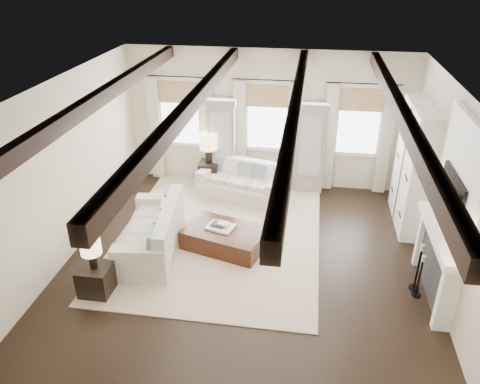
% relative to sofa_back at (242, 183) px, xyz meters
% --- Properties ---
extents(ground, '(7.50, 7.50, 0.00)m').
position_rel_sofa_back_xyz_m(ground, '(0.46, -2.95, -0.33)').
color(ground, black).
rests_on(ground, ground).
extents(room_shell, '(6.54, 7.54, 3.22)m').
position_rel_sofa_back_xyz_m(room_shell, '(1.21, -2.05, 1.56)').
color(room_shell, beige).
rests_on(room_shell, ground).
extents(area_rug, '(3.93, 4.99, 0.02)m').
position_rel_sofa_back_xyz_m(area_rug, '(-0.20, -1.71, -0.32)').
color(area_rug, beige).
rests_on(area_rug, ground).
extents(sofa_back, '(2.08, 1.34, 0.82)m').
position_rel_sofa_back_xyz_m(sofa_back, '(0.00, 0.00, 0.00)').
color(sofa_back, beige).
rests_on(sofa_back, ground).
extents(sofa_left, '(1.19, 2.21, 0.91)m').
position_rel_sofa_back_xyz_m(sofa_left, '(-1.30, -2.44, 0.03)').
color(sofa_left, beige).
rests_on(sofa_left, ground).
extents(ottoman, '(1.69, 1.31, 0.39)m').
position_rel_sofa_back_xyz_m(ottoman, '(-0.02, -2.12, -0.14)').
color(ottoman, black).
rests_on(ottoman, ground).
extents(tray, '(0.59, 0.50, 0.04)m').
position_rel_sofa_back_xyz_m(tray, '(-0.10, -2.08, 0.08)').
color(tray, white).
rests_on(tray, ottoman).
extents(book_lower, '(0.31, 0.26, 0.04)m').
position_rel_sofa_back_xyz_m(book_lower, '(-0.14, -2.06, 0.12)').
color(book_lower, '#262628').
rests_on(book_lower, tray).
extents(book_upper, '(0.26, 0.22, 0.03)m').
position_rel_sofa_back_xyz_m(book_upper, '(-0.04, -2.07, 0.15)').
color(book_upper, beige).
rests_on(book_upper, book_lower).
extents(side_table_front, '(0.50, 0.50, 0.50)m').
position_rel_sofa_back_xyz_m(side_table_front, '(-1.86, -3.77, -0.08)').
color(side_table_front, black).
rests_on(side_table_front, ground).
extents(lamp_front, '(0.33, 0.33, 0.57)m').
position_rel_sofa_back_xyz_m(lamp_front, '(-1.86, -3.77, 0.56)').
color(lamp_front, black).
rests_on(lamp_front, side_table_front).
extents(side_table_back, '(0.45, 0.45, 0.67)m').
position_rel_sofa_back_xyz_m(side_table_back, '(-0.83, 0.28, 0.00)').
color(side_table_back, black).
rests_on(side_table_back, ground).
extents(lamp_back, '(0.40, 0.40, 0.69)m').
position_rel_sofa_back_xyz_m(lamp_back, '(-0.83, 0.28, 0.81)').
color(lamp_back, black).
rests_on(lamp_back, side_table_back).
extents(candlestick_near, '(0.16, 0.16, 0.78)m').
position_rel_sofa_back_xyz_m(candlestick_near, '(3.36, -3.03, -0.01)').
color(candlestick_near, black).
rests_on(candlestick_near, ground).
extents(candlestick_far, '(0.18, 0.18, 0.87)m').
position_rel_sofa_back_xyz_m(candlestick_far, '(3.36, -2.85, 0.03)').
color(candlestick_far, black).
rests_on(candlestick_far, ground).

